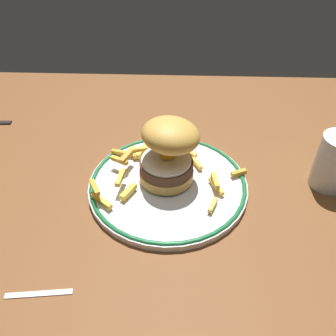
% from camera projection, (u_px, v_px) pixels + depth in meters
% --- Properties ---
extents(ground_plane, '(1.36, 1.00, 0.04)m').
position_uv_depth(ground_plane, '(154.00, 212.00, 0.61)').
color(ground_plane, brown).
extents(dinner_plate, '(0.28, 0.28, 0.02)m').
position_uv_depth(dinner_plate, '(168.00, 184.00, 0.62)').
color(dinner_plate, silver).
rests_on(dinner_plate, ground_plane).
extents(burger, '(0.14, 0.14, 0.12)m').
position_uv_depth(burger, '(169.00, 149.00, 0.59)').
color(burger, '#C19243').
rests_on(burger, dinner_plate).
extents(fries_pile, '(0.27, 0.18, 0.03)m').
position_uv_depth(fries_pile, '(153.00, 168.00, 0.63)').
color(fries_pile, gold).
rests_on(fries_pile, dinner_plate).
extents(water_glass, '(0.07, 0.07, 0.10)m').
position_uv_depth(water_glass, '(333.00, 165.00, 0.60)').
color(water_glass, silver).
rests_on(water_glass, ground_plane).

